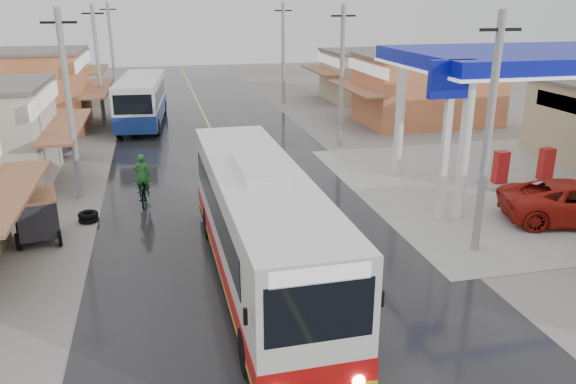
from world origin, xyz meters
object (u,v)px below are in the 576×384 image
second_bus (142,100)px  tyre_stack (88,217)px  tricycle_near (37,214)px  tricycle_far (48,141)px  coach_bus (259,226)px  cyclist (144,187)px

second_bus → tyre_stack: (-1.98, -17.79, -1.55)m
tyre_stack → tricycle_near: bearing=-138.7°
tricycle_near → tricycle_far: tricycle_far is taller
coach_bus → tricycle_far: bearing=117.1°
cyclist → tricycle_far: (-5.01, 8.19, 0.31)m
tricycle_near → tricycle_far: 11.23m
second_bus → tricycle_near: (-3.53, -19.15, -0.76)m
cyclist → coach_bus: bearing=-64.3°
coach_bus → cyclist: 8.81m
tyre_stack → coach_bus: bearing=-48.6°
second_bus → tyre_stack: bearing=-91.3°
coach_bus → second_bus: coach_bus is taller
coach_bus → tricycle_far: (-8.52, 16.20, -0.82)m
tricycle_far → second_bus: bearing=82.0°
tricycle_near → tricycle_far: size_ratio=0.83×
second_bus → tricycle_far: bearing=-116.2°
coach_bus → tyre_stack: size_ratio=15.90×
coach_bus → second_bus: size_ratio=1.25×
coach_bus → tyre_stack: (-5.65, 6.40, -1.66)m
cyclist → tricycle_near: size_ratio=0.97×
tricycle_near → tyre_stack: size_ratio=2.96×
coach_bus → tyre_stack: coach_bus is taller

